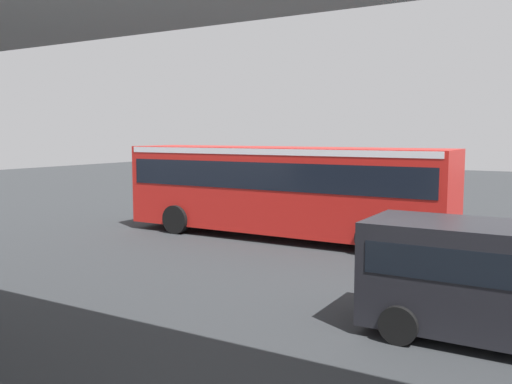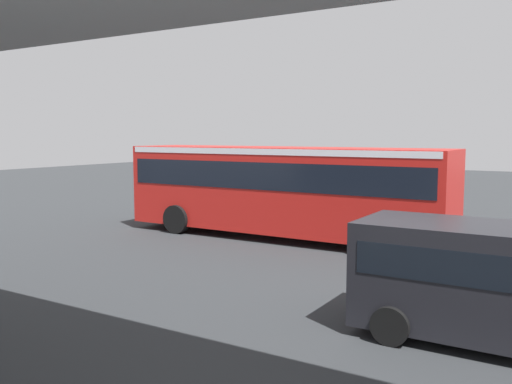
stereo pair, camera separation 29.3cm
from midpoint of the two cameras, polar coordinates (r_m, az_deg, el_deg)
The scene contains 8 objects.
ground at distance 20.61m, azimuth 0.81°, elevation -3.98°, with size 80.00×80.00×0.00m, color #2D3033.
city_bus at distance 18.85m, azimuth 3.20°, elevation 0.85°, with size 11.54×2.85×3.15m.
parked_van at distance 10.28m, azimuth 25.04°, elevation -8.11°, with size 4.80×2.17×2.05m.
pedestrian at distance 23.86m, azimuth 4.36°, elevation -0.46°, with size 0.38×0.38×1.79m.
traffic_sign at distance 24.91m, azimuth 0.67°, elevation 2.15°, with size 0.08×0.60×2.80m.
lane_dash_leftmost at distance 20.92m, azimuth 13.34°, elevation -3.99°, with size 2.00×0.20×0.01m, color silver.
lane_dash_left at distance 22.45m, azimuth 3.57°, elevation -3.15°, with size 2.00×0.20×0.01m, color silver.
lane_dash_centre at distance 24.54m, azimuth -4.73°, elevation -2.37°, with size 2.00×0.20×0.01m, color silver.
Camera 2 is at (-10.42, 17.41, 3.60)m, focal length 38.19 mm.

